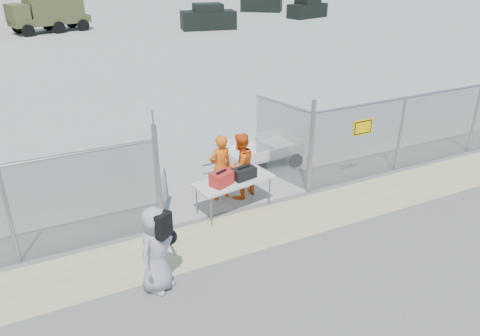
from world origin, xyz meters
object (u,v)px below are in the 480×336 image
folding_table (234,195)px  security_worker_right (240,166)px  utility_trailer (259,153)px  visitor (157,249)px  security_worker_left (220,168)px

folding_table → security_worker_right: size_ratio=1.12×
folding_table → security_worker_right: (0.44, 0.54, 0.45)m
utility_trailer → visitor: bearing=-139.9°
security_worker_left → visitor: 3.65m
folding_table → security_worker_left: 0.81m
security_worker_left → utility_trailer: (1.87, 1.40, -0.49)m
utility_trailer → security_worker_right: bearing=-135.3°
folding_table → visitor: bearing=-150.8°
folding_table → security_worker_left: size_ratio=1.11×
folding_table → utility_trailer: size_ratio=0.63×
security_worker_right → utility_trailer: 2.12m
security_worker_left → security_worker_right: (0.49, -0.13, -0.00)m
visitor → folding_table: bearing=3.2°
folding_table → visitor: (-2.52, -2.02, 0.45)m
security_worker_right → folding_table: bearing=31.9°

